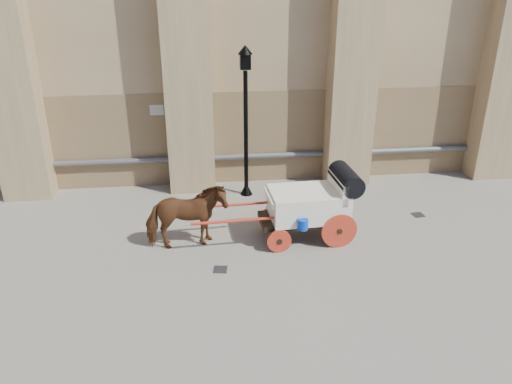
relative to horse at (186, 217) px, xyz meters
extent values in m
plane|color=gray|center=(1.14, 0.20, -0.84)|extent=(90.00, 90.00, 0.00)
cube|color=olive|center=(3.14, 4.35, 0.66)|extent=(44.00, 0.35, 3.00)
cylinder|color=#59595B|center=(3.14, 4.08, 0.06)|extent=(42.00, 0.18, 0.18)
cube|color=beige|center=(-0.86, 4.17, 1.66)|extent=(0.42, 0.04, 0.32)
imported|color=brown|center=(0.00, 0.00, 0.00)|extent=(2.08, 1.16, 1.67)
cube|color=black|center=(2.98, 0.14, -0.28)|extent=(2.28, 1.12, 0.12)
cube|color=white|center=(3.08, 0.15, 0.13)|extent=(1.99, 1.36, 0.71)
cube|color=white|center=(3.84, 0.18, 0.54)|extent=(0.21, 1.28, 0.56)
cube|color=white|center=(2.22, 0.11, 0.38)|extent=(0.41, 1.13, 0.10)
cylinder|color=black|center=(4.05, 0.19, 0.74)|extent=(0.63, 1.30, 0.57)
cylinder|color=red|center=(3.77, -0.45, -0.38)|extent=(0.92, 0.10, 0.92)
cylinder|color=red|center=(3.71, 0.81, -0.38)|extent=(0.92, 0.10, 0.92)
cylinder|color=red|center=(2.25, -0.52, -0.53)|extent=(0.61, 0.09, 0.61)
cylinder|color=red|center=(2.19, 0.74, -0.53)|extent=(0.61, 0.09, 0.61)
cylinder|color=red|center=(1.33, -0.39, 0.03)|extent=(2.44, 0.19, 0.07)
cylinder|color=red|center=(1.28, 0.52, 0.03)|extent=(2.44, 0.19, 0.07)
cylinder|color=#093DC2|center=(2.81, -0.58, -0.07)|extent=(0.26, 0.26, 0.26)
cylinder|color=black|center=(1.79, 3.10, 1.08)|extent=(0.13, 0.13, 3.82)
cone|color=black|center=(1.79, 3.10, -0.65)|extent=(0.38, 0.38, 0.38)
cube|color=black|center=(1.79, 3.10, 3.25)|extent=(0.30, 0.30, 0.45)
cone|color=black|center=(1.79, 3.10, 3.57)|extent=(0.42, 0.42, 0.25)
cube|color=black|center=(0.75, -1.17, -0.83)|extent=(0.36, 0.36, 0.01)
cube|color=black|center=(6.53, 1.05, -0.83)|extent=(0.36, 0.36, 0.01)
camera|label=1|loc=(0.43, -11.13, 5.50)|focal=35.00mm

